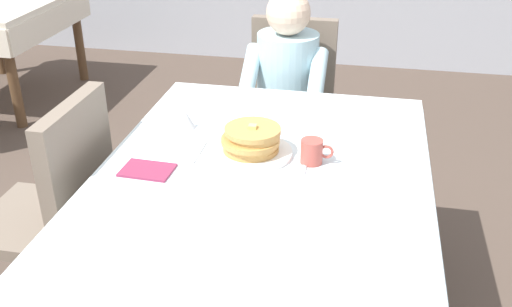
{
  "coord_description": "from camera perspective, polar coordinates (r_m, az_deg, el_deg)",
  "views": [
    {
      "loc": [
        0.31,
        -1.66,
        1.7
      ],
      "look_at": [
        -0.03,
        0.04,
        0.79
      ],
      "focal_mm": 41.07,
      "sensor_mm": 36.0,
      "label": 1
    }
  ],
  "objects": [
    {
      "name": "plate_breakfast",
      "position": [
        2.06,
        -0.33,
        0.1
      ],
      "size": [
        0.28,
        0.28,
        0.02
      ],
      "primitive_type": "cylinder",
      "color": "white",
      "rests_on": "dining_table_main"
    },
    {
      "name": "diner_person",
      "position": [
        2.9,
        2.94,
        6.78
      ],
      "size": [
        0.4,
        0.43,
        1.12
      ],
      "rotation": [
        0.0,
        0.0,
        3.14
      ],
      "color": "silver",
      "rests_on": "ground"
    },
    {
      "name": "knife_right_of_plate",
      "position": [
        2.01,
        4.86,
        -0.79
      ],
      "size": [
        0.02,
        0.2,
        0.0
      ],
      "primitive_type": "cube",
      "rotation": [
        0.0,
        0.0,
        1.59
      ],
      "color": "silver",
      "rests_on": "dining_table_main"
    },
    {
      "name": "chair_diner",
      "position": [
        3.09,
        3.33,
        5.39
      ],
      "size": [
        0.44,
        0.45,
        0.93
      ],
      "rotation": [
        0.0,
        0.0,
        3.14
      ],
      "color": "#7A6B5B",
      "rests_on": "ground"
    },
    {
      "name": "chair_left_side",
      "position": [
        2.3,
        -18.63,
        -4.45
      ],
      "size": [
        0.45,
        0.44,
        0.93
      ],
      "rotation": [
        0.0,
        0.0,
        1.57
      ],
      "color": "#7A6B5B",
      "rests_on": "ground"
    },
    {
      "name": "breakfast_stack",
      "position": [
        2.03,
        -0.43,
        1.38
      ],
      "size": [
        0.21,
        0.21,
        0.1
      ],
      "color": "tan",
      "rests_on": "plate_breakfast"
    },
    {
      "name": "napkin_folded",
      "position": [
        1.99,
        -10.54,
        -1.6
      ],
      "size": [
        0.17,
        0.13,
        0.01
      ],
      "primitive_type": "cube",
      "rotation": [
        0.0,
        0.0,
        -0.04
      ],
      "color": "#8C2D4C",
      "rests_on": "dining_table_main"
    },
    {
      "name": "spoon_near_edge",
      "position": [
        1.76,
        -3.14,
        -5.3
      ],
      "size": [
        0.15,
        0.06,
        0.0
      ],
      "primitive_type": "cube",
      "rotation": [
        0.0,
        0.0,
        0.3
      ],
      "color": "silver",
      "rests_on": "dining_table_main"
    },
    {
      "name": "cup_coffee",
      "position": [
        2.0,
        5.51,
        0.19
      ],
      "size": [
        0.11,
        0.08,
        0.08
      ],
      "color": "#B24C42",
      "rests_on": "dining_table_main"
    },
    {
      "name": "dining_table_main",
      "position": [
        1.99,
        0.61,
        -4.1
      ],
      "size": [
        1.12,
        1.52,
        0.74
      ],
      "color": "silver",
      "rests_on": "ground"
    },
    {
      "name": "syrup_pitcher",
      "position": [
        2.26,
        -6.92,
        3.36
      ],
      "size": [
        0.08,
        0.08,
        0.07
      ],
      "color": "silver",
      "rests_on": "dining_table_main"
    },
    {
      "name": "fork_left_of_plate",
      "position": [
        2.08,
        -5.56,
        0.2
      ],
      "size": [
        0.01,
        0.18,
        0.0
      ],
      "primitive_type": "cube",
      "rotation": [
        0.0,
        0.0,
        1.57
      ],
      "color": "silver",
      "rests_on": "dining_table_main"
    }
  ]
}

